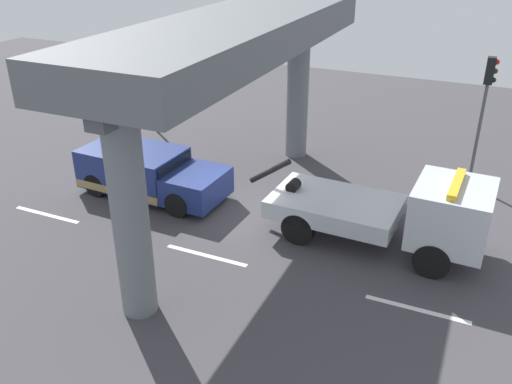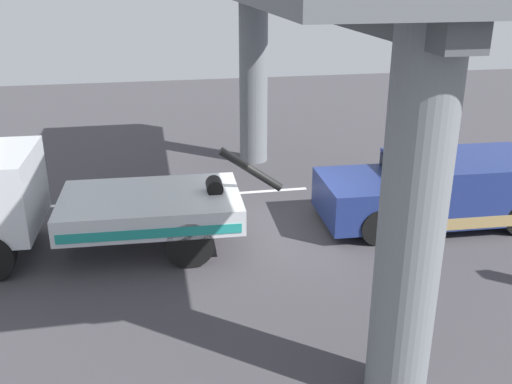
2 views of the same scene
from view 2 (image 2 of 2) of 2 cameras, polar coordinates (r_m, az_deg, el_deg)
ground_plane at (r=13.51m, az=2.71°, el=-4.28°), size 60.00×40.00×0.10m
lane_stripe_west at (r=18.04m, az=19.49°, el=1.35°), size 2.60×0.16×0.01m
lane_stripe_mid at (r=15.95m, az=0.44°, el=0.05°), size 2.60×0.16×0.01m
lane_stripe_east at (r=15.98m, az=-21.18°, el=-1.42°), size 2.60×0.16×0.01m
tow_truck_white at (r=12.87m, az=-18.95°, el=-0.75°), size 7.29×2.61×2.46m
towed_van_green at (r=14.51m, az=17.64°, el=0.09°), size 5.27×2.37×1.58m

